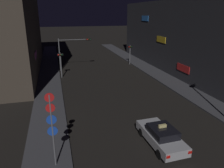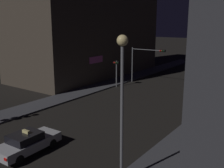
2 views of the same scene
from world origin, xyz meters
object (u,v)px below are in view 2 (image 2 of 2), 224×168
Objects in this scene: taxi at (27,142)px; traffic_light_right_kerb at (222,73)px; traffic_light_left_kerb at (116,68)px; street_lamp_near_block at (122,82)px; traffic_light_overhead at (145,58)px.

traffic_light_right_kerb reaches higher than taxi.
traffic_light_left_kerb is 0.46× the size of street_lamp_near_block.
traffic_light_overhead is at bearing 116.23° from street_lamp_near_block.
traffic_light_left_kerb is (-5.89, 18.72, 1.82)m from taxi.
taxi is at bearing -104.61° from traffic_light_right_kerb.
taxi is at bearing -173.79° from street_lamp_near_block.
street_lamp_near_block reaches higher than traffic_light_right_kerb.
taxi is 24.87m from traffic_light_right_kerb.
taxi is at bearing -80.37° from traffic_light_overhead.
traffic_light_left_kerb is at bearing 125.58° from street_lamp_near_block.
traffic_light_right_kerb is (6.26, 24.01, 1.73)m from taxi.
traffic_light_left_kerb is at bearing -156.47° from traffic_light_right_kerb.
taxi is 19.71m from traffic_light_left_kerb.
traffic_light_overhead is 1.44× the size of traffic_light_left_kerb.
traffic_light_right_kerb is 0.44× the size of street_lamp_near_block.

